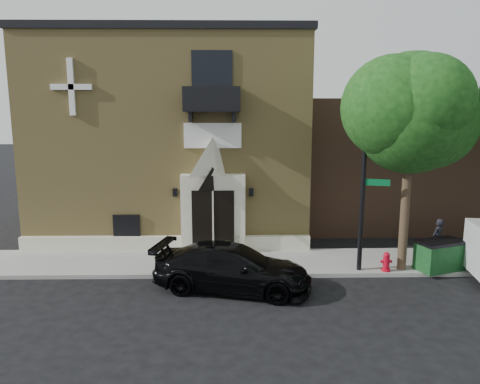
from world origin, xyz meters
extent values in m
plane|color=black|center=(0.00, 0.00, 0.00)|extent=(120.00, 120.00, 0.00)
cube|color=gray|center=(1.00, 1.50, 0.07)|extent=(42.00, 3.00, 0.15)
cube|color=tan|center=(-3.00, 8.00, 4.50)|extent=(12.00, 10.00, 9.00)
cube|color=black|center=(-3.00, 8.00, 9.15)|extent=(12.20, 10.20, 0.30)
cube|color=silver|center=(-3.00, 2.88, 0.45)|extent=(12.00, 0.30, 0.60)
cube|color=silver|center=(-1.00, 2.75, 1.75)|extent=(2.60, 0.55, 3.20)
pyramid|color=silver|center=(-1.00, 2.75, 4.10)|extent=(2.60, 0.55, 1.50)
cube|color=black|center=(-1.00, 2.46, 1.45)|extent=(1.70, 0.06, 2.60)
cube|color=silver|center=(-1.00, 2.42, 1.45)|extent=(0.06, 0.04, 2.60)
cube|color=white|center=(-1.00, 2.94, 4.90)|extent=(2.30, 0.10, 1.00)
cube|color=black|center=(-1.00, 2.55, 5.90)|extent=(2.20, 0.90, 0.10)
cube|color=black|center=(-1.00, 2.12, 6.35)|extent=(2.20, 0.06, 0.90)
cube|color=black|center=(-2.05, 2.55, 6.35)|extent=(0.06, 0.90, 0.90)
cube|color=black|center=(0.05, 2.55, 6.35)|extent=(0.06, 0.90, 0.90)
cube|color=black|center=(-1.00, 2.97, 7.10)|extent=(1.60, 0.08, 2.20)
cube|color=white|center=(-6.50, 2.92, 6.80)|extent=(0.22, 0.14, 2.20)
cube|color=white|center=(-6.50, 2.92, 6.80)|extent=(1.60, 0.14, 0.22)
cube|color=black|center=(-4.60, 2.95, 1.15)|extent=(1.10, 0.10, 1.00)
cube|color=orange|center=(-4.60, 2.98, 1.15)|extent=(0.85, 0.06, 0.75)
cube|color=black|center=(-2.55, 2.88, 2.60)|extent=(0.18, 0.18, 0.32)
cube|color=black|center=(0.55, 2.88, 2.60)|extent=(0.18, 0.18, 0.32)
cube|color=brown|center=(12.00, 9.00, 3.20)|extent=(18.00, 8.00, 6.40)
cylinder|color=#38281C|center=(6.00, 0.45, 2.25)|extent=(0.32, 0.32, 4.20)
sphere|color=#10390F|center=(6.00, 0.45, 5.82)|extent=(4.20, 4.20, 4.20)
sphere|color=#10390F|center=(6.80, 0.75, 5.52)|extent=(3.36, 3.36, 3.36)
sphere|color=#10390F|center=(5.30, 0.25, 6.02)|extent=(3.57, 3.57, 3.57)
sphere|color=#10390F|center=(6.20, -0.25, 6.22)|extent=(3.15, 3.15, 3.15)
imported|color=black|center=(-0.22, -1.03, 0.76)|extent=(5.62, 3.31, 1.53)
cylinder|color=black|center=(4.42, 0.41, 3.31)|extent=(0.17, 0.17, 6.33)
cube|color=#06622F|center=(4.88, 0.28, 3.42)|extent=(0.87, 0.28, 0.23)
cube|color=#06622F|center=(4.55, 0.87, 3.68)|extent=(0.28, 0.87, 0.23)
cylinder|color=#B2081C|center=(5.37, 0.26, 0.19)|extent=(0.32, 0.32, 0.07)
cylinder|color=#B2081C|center=(5.37, 0.26, 0.47)|extent=(0.23, 0.23, 0.49)
sphere|color=#B2081C|center=(5.37, 0.26, 0.74)|extent=(0.23, 0.23, 0.23)
cylinder|color=#B2081C|center=(5.37, 0.26, 0.51)|extent=(0.40, 0.11, 0.11)
cube|color=#103A1A|center=(7.36, 0.38, 0.65)|extent=(1.85, 1.41, 1.00)
cube|color=black|center=(7.36, 0.38, 1.20)|extent=(1.91, 1.47, 0.11)
imported|color=#39662A|center=(-0.22, 2.57, 0.52)|extent=(0.76, 0.69, 0.74)
imported|color=black|center=(7.84, 1.70, 0.94)|extent=(0.69, 0.66, 1.58)
camera|label=1|loc=(-0.22, -15.87, 6.08)|focal=35.00mm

